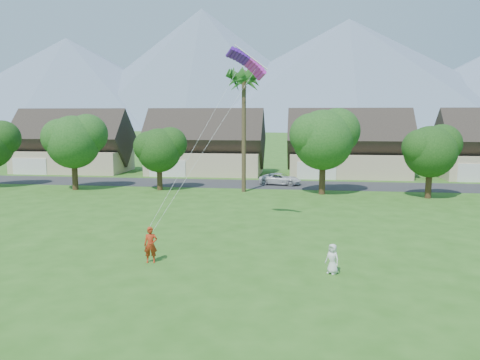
% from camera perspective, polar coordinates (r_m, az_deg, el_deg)
% --- Properties ---
extents(ground, '(500.00, 500.00, 0.00)m').
position_cam_1_polar(ground, '(21.04, -3.61, -14.09)').
color(ground, '#2D6019').
rests_on(ground, ground).
extents(street, '(90.00, 7.00, 0.01)m').
position_cam_1_polar(street, '(53.86, 3.28, -0.53)').
color(street, '#2D2D30').
rests_on(street, ground).
extents(kite_flyer, '(0.80, 0.62, 1.96)m').
position_cam_1_polar(kite_flyer, '(25.77, -10.84, -7.77)').
color(kite_flyer, '#AB2F13').
rests_on(kite_flyer, ground).
extents(watcher, '(0.89, 0.85, 1.53)m').
position_cam_1_polar(watcher, '(24.11, 11.20, -9.41)').
color(watcher, silver).
rests_on(watcher, ground).
extents(parked_car, '(5.00, 2.85, 1.32)m').
position_cam_1_polar(parked_car, '(53.68, 4.90, 0.13)').
color(parked_car, silver).
rests_on(parked_car, ground).
extents(mountain_ridge, '(540.00, 240.00, 70.00)m').
position_cam_1_polar(mountain_ridge, '(280.03, 8.91, 12.12)').
color(mountain_ridge, slate).
rests_on(mountain_ridge, ground).
extents(houses_row, '(72.75, 8.19, 8.86)m').
position_cam_1_polar(houses_row, '(62.39, 4.35, 3.78)').
color(houses_row, beige).
rests_on(houses_row, ground).
extents(tree_row, '(62.27, 6.67, 8.45)m').
position_cam_1_polar(tree_row, '(47.42, 1.41, 4.27)').
color(tree_row, '#47301C').
rests_on(tree_row, ground).
extents(fan_palm, '(3.00, 3.00, 13.80)m').
position_cam_1_polar(fan_palm, '(48.16, 0.48, 12.56)').
color(fan_palm, '#4C3D26').
rests_on(fan_palm, ground).
extents(parafoil_kite, '(2.99, 1.32, 0.50)m').
position_cam_1_polar(parafoil_kite, '(31.95, 0.93, 14.26)').
color(parafoil_kite, '#5516AB').
rests_on(parafoil_kite, ground).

